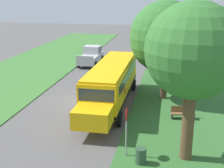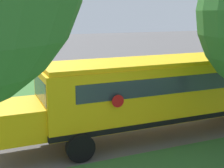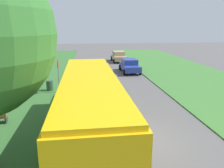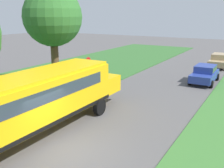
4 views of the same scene
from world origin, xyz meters
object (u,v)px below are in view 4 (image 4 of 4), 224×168
at_px(car_tan_middle, 219,60).
at_px(park_bench, 2,99).
at_px(car_blue_nearest, 205,73).
at_px(oak_tree_roadside_mid, 54,16).
at_px(stop_sign, 88,70).
at_px(school_bus, 35,99).
at_px(trash_bin, 85,82).

bearing_deg(car_tan_middle, park_bench, -116.31).
height_order(car_blue_nearest, oak_tree_roadside_mid, oak_tree_roadside_mid).
bearing_deg(car_tan_middle, car_blue_nearest, -90.00).
bearing_deg(stop_sign, school_bus, -73.75).
height_order(car_tan_middle, oak_tree_roadside_mid, oak_tree_roadside_mid).
bearing_deg(stop_sign, trash_bin, 143.19).
relative_size(car_blue_nearest, trash_bin, 4.89).
xyz_separation_m(car_blue_nearest, trash_bin, (-8.25, -6.80, -0.43)).
distance_m(car_blue_nearest, car_tan_middle, 8.07).
bearing_deg(trash_bin, car_blue_nearest, 39.52).
height_order(car_blue_nearest, stop_sign, stop_sign).
distance_m(stop_sign, park_bench, 6.64).
bearing_deg(stop_sign, car_tan_middle, 64.49).
distance_m(car_blue_nearest, stop_sign, 10.53).
xyz_separation_m(school_bus, car_blue_nearest, (5.14, 15.18, -1.05)).
distance_m(school_bus, park_bench, 5.90).
relative_size(school_bus, park_bench, 7.52).
distance_m(school_bus, car_tan_middle, 23.83).
bearing_deg(car_blue_nearest, park_bench, -128.57).
bearing_deg(stop_sign, car_blue_nearest, 45.15).
distance_m(car_tan_middle, trash_bin, 17.01).
relative_size(car_blue_nearest, oak_tree_roadside_mid, 0.54).
bearing_deg(car_tan_middle, oak_tree_roadside_mid, -123.61).
distance_m(car_blue_nearest, park_bench, 16.85).
relative_size(school_bus, car_blue_nearest, 2.82).
xyz_separation_m(car_tan_middle, oak_tree_roadside_mid, (-10.46, -15.74, 4.91)).
bearing_deg(park_bench, car_tan_middle, 63.69).
bearing_deg(stop_sign, park_bench, -118.42).
bearing_deg(oak_tree_roadside_mid, car_tan_middle, 56.39).
relative_size(school_bus, oak_tree_roadside_mid, 1.53).
distance_m(car_blue_nearest, oak_tree_roadside_mid, 13.87).
xyz_separation_m(car_tan_middle, trash_bin, (-8.25, -14.87, -0.43)).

